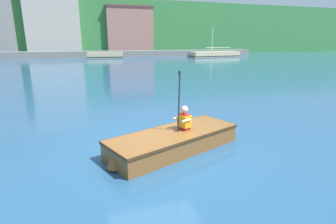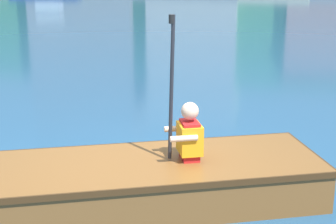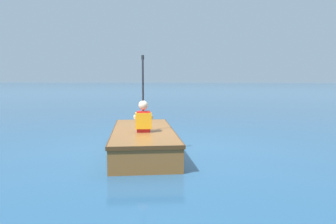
% 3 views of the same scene
% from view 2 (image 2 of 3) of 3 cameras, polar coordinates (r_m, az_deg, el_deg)
% --- Properties ---
extents(ground_plane, '(300.00, 300.00, 0.00)m').
position_cam_2_polar(ground_plane, '(5.41, -3.90, -8.71)').
color(ground_plane, navy).
extents(rowboat_foreground, '(3.40, 2.29, 0.43)m').
position_cam_2_polar(rowboat_foreground, '(5.06, -1.69, -7.46)').
color(rowboat_foreground, brown).
rests_on(rowboat_foreground, ground).
extents(person_paddler, '(0.42, 0.43, 1.40)m').
position_cam_2_polar(person_paddler, '(4.96, 2.28, -2.33)').
color(person_paddler, red).
rests_on(person_paddler, rowboat_foreground).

